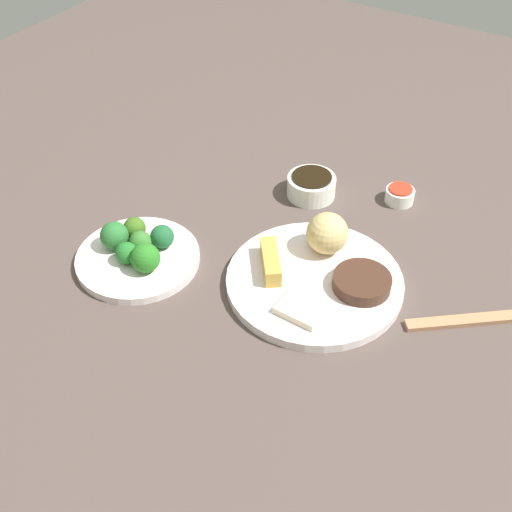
{
  "coord_description": "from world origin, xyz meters",
  "views": [
    {
      "loc": [
        -0.38,
        0.72,
        0.76
      ],
      "look_at": [
        0.04,
        0.05,
        0.06
      ],
      "focal_mm": 46.5,
      "sensor_mm": 36.0,
      "label": 1
    }
  ],
  "objects_px": {
    "main_plate": "(314,282)",
    "broccoli_plate": "(138,259)",
    "soy_sauce_bowl": "(311,186)",
    "sauce_ramekin_sweet_and_sour": "(400,196)",
    "chopsticks_pair": "(474,320)"
  },
  "relations": [
    {
      "from": "broccoli_plate",
      "to": "main_plate",
      "type": "bearing_deg",
      "value": -159.07
    },
    {
      "from": "main_plate",
      "to": "chopsticks_pair",
      "type": "relative_size",
      "value": 1.33
    },
    {
      "from": "soy_sauce_bowl",
      "to": "sauce_ramekin_sweet_and_sour",
      "type": "xyz_separation_m",
      "value": [
        -0.15,
        -0.07,
        -0.01
      ]
    },
    {
      "from": "broccoli_plate",
      "to": "soy_sauce_bowl",
      "type": "bearing_deg",
      "value": -116.01
    },
    {
      "from": "broccoli_plate",
      "to": "chopsticks_pair",
      "type": "relative_size",
      "value": 0.97
    },
    {
      "from": "main_plate",
      "to": "sauce_ramekin_sweet_and_sour",
      "type": "xyz_separation_m",
      "value": [
        -0.03,
        -0.28,
        0.0
      ]
    },
    {
      "from": "soy_sauce_bowl",
      "to": "sauce_ramekin_sweet_and_sour",
      "type": "height_order",
      "value": "soy_sauce_bowl"
    },
    {
      "from": "soy_sauce_bowl",
      "to": "chopsticks_pair",
      "type": "height_order",
      "value": "soy_sauce_bowl"
    },
    {
      "from": "soy_sauce_bowl",
      "to": "sauce_ramekin_sweet_and_sour",
      "type": "bearing_deg",
      "value": -154.82
    },
    {
      "from": "main_plate",
      "to": "soy_sauce_bowl",
      "type": "bearing_deg",
      "value": -60.23
    },
    {
      "from": "broccoli_plate",
      "to": "sauce_ramekin_sweet_and_sour",
      "type": "relative_size",
      "value": 3.87
    },
    {
      "from": "broccoli_plate",
      "to": "soy_sauce_bowl",
      "type": "height_order",
      "value": "soy_sauce_bowl"
    },
    {
      "from": "main_plate",
      "to": "sauce_ramekin_sweet_and_sour",
      "type": "height_order",
      "value": "sauce_ramekin_sweet_and_sour"
    },
    {
      "from": "main_plate",
      "to": "sauce_ramekin_sweet_and_sour",
      "type": "bearing_deg",
      "value": -95.47
    },
    {
      "from": "main_plate",
      "to": "broccoli_plate",
      "type": "distance_m",
      "value": 0.3
    }
  ]
}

